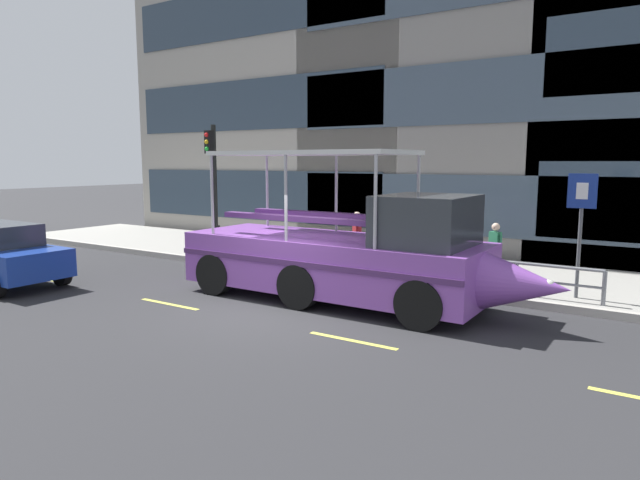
{
  "coord_description": "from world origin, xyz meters",
  "views": [
    {
      "loc": [
        7.24,
        -9.58,
        3.22
      ],
      "look_at": [
        -0.22,
        1.88,
        1.3
      ],
      "focal_mm": 31.37,
      "sensor_mm": 36.0,
      "label": 1
    }
  ],
  "objects_px": {
    "traffic_light_pole": "(213,177)",
    "pedestrian_near_bow": "(495,246)",
    "pedestrian_mid_left": "(417,237)",
    "pedestrian_mid_right": "(357,234)",
    "duck_tour_boat": "(351,256)",
    "parking_sign": "(581,214)",
    "leaned_bicycle": "(222,243)"
  },
  "relations": [
    {
      "from": "traffic_light_pole",
      "to": "pedestrian_near_bow",
      "type": "height_order",
      "value": "traffic_light_pole"
    },
    {
      "from": "pedestrian_near_bow",
      "to": "pedestrian_mid_left",
      "type": "bearing_deg",
      "value": 175.85
    },
    {
      "from": "pedestrian_near_bow",
      "to": "pedestrian_mid_left",
      "type": "distance_m",
      "value": 2.21
    },
    {
      "from": "traffic_light_pole",
      "to": "pedestrian_mid_right",
      "type": "height_order",
      "value": "traffic_light_pole"
    },
    {
      "from": "duck_tour_boat",
      "to": "pedestrian_mid_left",
      "type": "xyz_separation_m",
      "value": [
        0.1,
        3.52,
        0.05
      ]
    },
    {
      "from": "pedestrian_mid_right",
      "to": "parking_sign",
      "type": "bearing_deg",
      "value": -4.19
    },
    {
      "from": "leaned_bicycle",
      "to": "parking_sign",
      "type": "bearing_deg",
      "value": -0.36
    },
    {
      "from": "duck_tour_boat",
      "to": "pedestrian_mid_right",
      "type": "distance_m",
      "value": 3.33
    },
    {
      "from": "duck_tour_boat",
      "to": "traffic_light_pole",
      "type": "bearing_deg",
      "value": 159.95
    },
    {
      "from": "duck_tour_boat",
      "to": "parking_sign",
      "type": "bearing_deg",
      "value": 30.0
    },
    {
      "from": "pedestrian_mid_right",
      "to": "pedestrian_near_bow",
      "type": "bearing_deg",
      "value": 5.91
    },
    {
      "from": "parking_sign",
      "to": "pedestrian_mid_right",
      "type": "bearing_deg",
      "value": 175.81
    },
    {
      "from": "parking_sign",
      "to": "pedestrian_mid_right",
      "type": "relative_size",
      "value": 1.72
    },
    {
      "from": "leaned_bicycle",
      "to": "pedestrian_near_bow",
      "type": "height_order",
      "value": "pedestrian_near_bow"
    },
    {
      "from": "parking_sign",
      "to": "pedestrian_near_bow",
      "type": "bearing_deg",
      "value": 158.28
    },
    {
      "from": "leaned_bicycle",
      "to": "pedestrian_mid_right",
      "type": "bearing_deg",
      "value": 4.29
    },
    {
      "from": "traffic_light_pole",
      "to": "duck_tour_boat",
      "type": "relative_size",
      "value": 0.47
    },
    {
      "from": "parking_sign",
      "to": "duck_tour_boat",
      "type": "relative_size",
      "value": 0.31
    },
    {
      "from": "parking_sign",
      "to": "duck_tour_boat",
      "type": "bearing_deg",
      "value": -150.0
    },
    {
      "from": "pedestrian_mid_right",
      "to": "pedestrian_mid_left",
      "type": "bearing_deg",
      "value": 19.01
    },
    {
      "from": "leaned_bicycle",
      "to": "pedestrian_mid_left",
      "type": "bearing_deg",
      "value": 8.08
    },
    {
      "from": "duck_tour_boat",
      "to": "pedestrian_mid_left",
      "type": "relative_size",
      "value": 5.58
    },
    {
      "from": "traffic_light_pole",
      "to": "leaned_bicycle",
      "type": "distance_m",
      "value": 2.18
    },
    {
      "from": "leaned_bicycle",
      "to": "pedestrian_mid_right",
      "type": "relative_size",
      "value": 1.07
    },
    {
      "from": "traffic_light_pole",
      "to": "pedestrian_near_bow",
      "type": "xyz_separation_m",
      "value": [
        8.81,
        0.98,
        -1.64
      ]
    },
    {
      "from": "traffic_light_pole",
      "to": "pedestrian_mid_left",
      "type": "bearing_deg",
      "value": 9.83
    },
    {
      "from": "leaned_bicycle",
      "to": "pedestrian_near_bow",
      "type": "bearing_deg",
      "value": 5.0
    },
    {
      "from": "pedestrian_mid_left",
      "to": "pedestrian_mid_right",
      "type": "height_order",
      "value": "pedestrian_mid_right"
    },
    {
      "from": "traffic_light_pole",
      "to": "pedestrian_near_bow",
      "type": "relative_size",
      "value": 2.81
    },
    {
      "from": "leaned_bicycle",
      "to": "pedestrian_mid_right",
      "type": "height_order",
      "value": "pedestrian_mid_right"
    },
    {
      "from": "pedestrian_mid_left",
      "to": "pedestrian_mid_right",
      "type": "relative_size",
      "value": 0.99
    },
    {
      "from": "traffic_light_pole",
      "to": "parking_sign",
      "type": "xyz_separation_m",
      "value": [
        10.89,
        0.16,
        -0.66
      ]
    }
  ]
}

